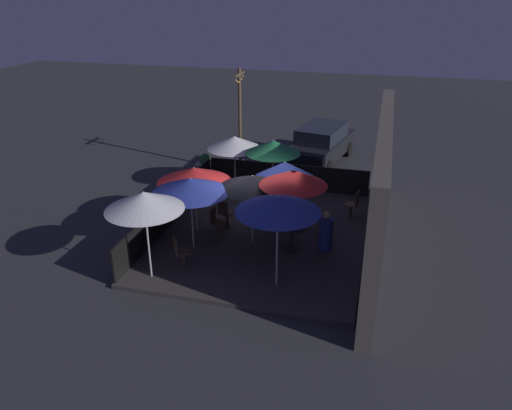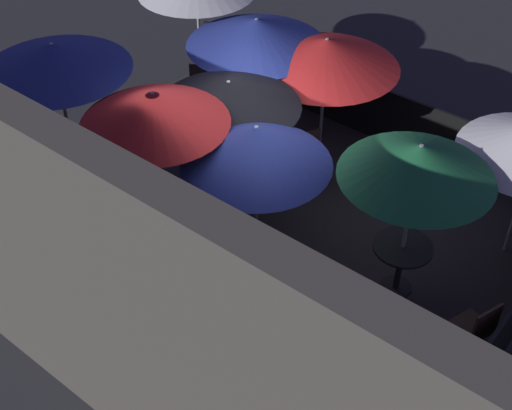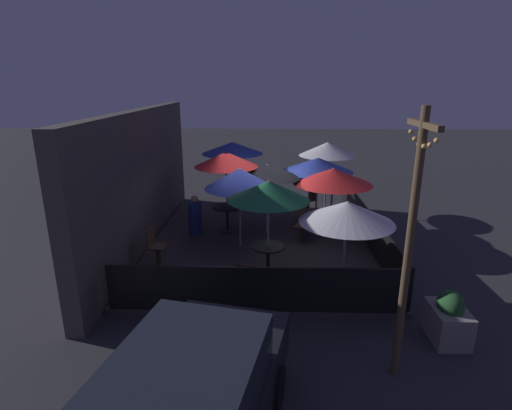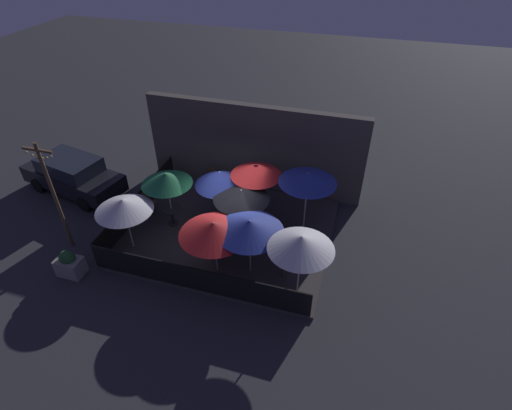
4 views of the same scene
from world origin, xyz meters
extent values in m
plane|color=#2D2D33|center=(0.00, 0.00, 0.00)|extent=(60.00, 60.00, 0.00)
cube|color=#383333|center=(0.00, 0.00, 0.06)|extent=(7.50, 6.10, 0.12)
cube|color=#4C4742|center=(0.00, 3.28, 1.89)|extent=(9.10, 0.36, 3.77)
cube|color=black|center=(0.00, -3.01, 0.59)|extent=(7.30, 0.05, 0.95)
cube|color=black|center=(-3.71, 0.00, 0.59)|extent=(0.05, 5.90, 0.95)
cylinder|color=#B2B2B7|center=(-2.18, -0.22, 1.26)|extent=(0.05, 0.05, 2.28)
cone|color=#1E6B3D|center=(-2.18, -0.22, 2.18)|extent=(1.83, 1.83, 0.44)
cylinder|color=#B2B2B7|center=(0.77, 1.01, 1.33)|extent=(0.05, 0.05, 2.42)
cone|color=red|center=(0.77, 1.01, 2.32)|extent=(1.87, 1.87, 0.43)
cylinder|color=#B2B2B7|center=(-2.99, -1.79, 1.15)|extent=(0.05, 0.05, 2.07)
cone|color=silver|center=(-2.99, -1.79, 1.97)|extent=(1.93, 1.93, 0.44)
cylinder|color=#B2B2B7|center=(1.38, -1.73, 1.20)|extent=(0.05, 0.05, 2.15)
cone|color=#283893|center=(1.38, -1.73, 2.06)|extent=(2.15, 2.15, 0.42)
cylinder|color=#B2B2B7|center=(2.65, 1.00, 1.34)|extent=(0.05, 0.05, 2.44)
cone|color=#283893|center=(2.65, 1.00, 2.36)|extent=(2.06, 2.06, 0.39)
cylinder|color=#B2B2B7|center=(-0.44, 0.54, 1.22)|extent=(0.05, 0.05, 2.20)
cone|color=#283893|center=(-0.44, 0.54, 2.05)|extent=(1.87, 1.87, 0.54)
cylinder|color=#B2B2B7|center=(0.60, -0.17, 1.16)|extent=(0.05, 0.05, 2.09)
cone|color=black|center=(0.60, -0.17, 2.02)|extent=(1.96, 1.96, 0.37)
cylinder|color=#B2B2B7|center=(0.31, -2.03, 1.15)|extent=(0.05, 0.05, 2.05)
cone|color=red|center=(0.31, -2.03, 1.95)|extent=(2.23, 2.23, 0.45)
cylinder|color=#B2B2B7|center=(3.08, -2.26, 1.31)|extent=(0.05, 0.05, 2.38)
cone|color=silver|center=(3.08, -2.26, 2.27)|extent=(1.97, 1.97, 0.47)
cylinder|color=black|center=(-2.18, -0.22, 0.13)|extent=(0.42, 0.42, 0.02)
cylinder|color=black|center=(-2.18, -0.22, 0.48)|extent=(0.08, 0.08, 0.71)
cylinder|color=black|center=(-2.18, -0.22, 0.85)|extent=(0.76, 0.76, 0.04)
cylinder|color=black|center=(0.77, 1.01, 0.13)|extent=(0.50, 0.50, 0.02)
cylinder|color=black|center=(0.77, 1.01, 0.49)|extent=(0.08, 0.08, 0.74)
cylinder|color=black|center=(0.77, 1.01, 0.87)|extent=(0.91, 0.91, 0.04)
cube|color=#4C3828|center=(2.49, -1.59, 0.36)|extent=(0.11, 0.11, 0.48)
cube|color=#4C3828|center=(2.49, -1.59, 0.62)|extent=(0.55, 0.55, 0.04)
cube|color=#4C3828|center=(2.59, -1.74, 0.86)|extent=(0.35, 0.25, 0.44)
cube|color=#4C3828|center=(0.61, -1.22, 0.35)|extent=(0.09, 0.09, 0.46)
cube|color=#4C3828|center=(0.61, -1.22, 0.60)|extent=(0.43, 0.43, 0.04)
cube|color=#4C3828|center=(0.60, -1.40, 0.84)|extent=(0.40, 0.06, 0.44)
cube|color=#4C3828|center=(-0.12, -1.20, 0.36)|extent=(0.11, 0.11, 0.47)
cube|color=#4C3828|center=(-0.12, -1.20, 0.61)|extent=(0.53, 0.53, 0.04)
cube|color=#4C3828|center=(0.04, -1.27, 0.85)|extent=(0.20, 0.37, 0.44)
cube|color=#4C3828|center=(-1.71, 2.48, 0.36)|extent=(0.09, 0.09, 0.47)
cube|color=#4C3828|center=(-1.71, 2.48, 0.61)|extent=(0.46, 0.46, 0.04)
cube|color=#4C3828|center=(-1.68, 2.66, 0.85)|extent=(0.40, 0.10, 0.44)
cube|color=#4C3828|center=(-3.35, 0.18, 0.34)|extent=(0.10, 0.10, 0.43)
cube|color=#4C3828|center=(-3.35, 0.18, 0.57)|extent=(0.51, 0.51, 0.04)
cube|color=#4C3828|center=(-3.52, 0.24, 0.81)|extent=(0.16, 0.39, 0.44)
cylinder|color=navy|center=(0.50, 1.95, 0.60)|extent=(0.54, 0.54, 0.96)
sphere|color=tan|center=(0.50, 1.95, 1.19)|extent=(0.22, 0.22, 0.22)
cube|color=gray|center=(-4.35, -3.44, 0.31)|extent=(0.85, 0.59, 0.63)
ellipsoid|color=#235128|center=(-4.35, -3.44, 0.73)|extent=(0.55, 0.44, 0.50)
cylinder|color=brown|center=(-5.25, -2.25, 2.09)|extent=(0.12, 0.12, 4.18)
cube|color=brown|center=(-5.25, -2.25, 3.93)|extent=(1.10, 0.08, 0.08)
sphere|color=#F4B260|center=(-5.71, -2.25, 3.78)|extent=(0.07, 0.07, 0.07)
sphere|color=#F4B260|center=(-5.53, -2.25, 3.70)|extent=(0.07, 0.07, 0.07)
sphere|color=#F4B260|center=(-5.34, -2.25, 3.65)|extent=(0.07, 0.07, 0.07)
sphere|color=#F4B260|center=(-5.16, -2.25, 3.65)|extent=(0.07, 0.07, 0.07)
sphere|color=#F4B260|center=(-4.98, -2.25, 3.70)|extent=(0.07, 0.07, 0.07)
sphere|color=#F4B260|center=(-4.79, -2.25, 3.78)|extent=(0.07, 0.07, 0.07)
cube|color=black|center=(-7.22, 0.75, 0.67)|extent=(4.74, 2.60, 0.70)
cube|color=#1E232D|center=(-7.22, 0.75, 1.32)|extent=(2.74, 2.04, 0.60)
cylinder|color=black|center=(-5.69, 1.25, 0.32)|extent=(0.66, 0.31, 0.64)
cylinder|color=black|center=(-6.03, -0.33, 0.32)|extent=(0.66, 0.31, 0.64)
cylinder|color=black|center=(-8.41, 1.83, 0.32)|extent=(0.66, 0.31, 0.64)
cylinder|color=black|center=(-8.75, 0.25, 0.32)|extent=(0.66, 0.31, 0.64)
camera|label=1|loc=(13.15, 3.19, 7.19)|focal=35.00mm
camera|label=2|loc=(-4.79, 5.94, 6.98)|focal=50.00mm
camera|label=3|loc=(-10.66, -0.18, 4.46)|focal=28.00mm
camera|label=4|loc=(4.23, -10.66, 9.92)|focal=28.00mm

